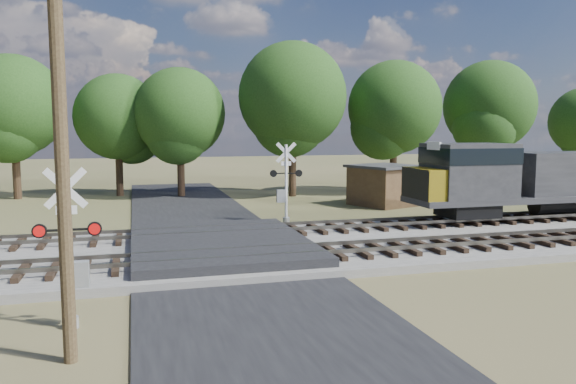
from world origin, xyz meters
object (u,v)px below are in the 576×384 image
object	(u,v)px
utility_pole	(61,146)
equipment_shed	(385,185)
crossing_signal_far	(284,190)
crossing_signal_near	(72,262)

from	to	relation	value
utility_pole	equipment_shed	distance (m)	27.97
utility_pole	crossing_signal_far	bearing A→B (deg)	36.69
crossing_signal_near	crossing_signal_far	size ratio (longest dim) A/B	0.95
crossing_signal_far	equipment_shed	distance (m)	9.81
utility_pole	equipment_shed	xyz separation A→B (m)	(17.59, 21.48, -3.37)
crossing_signal_far	utility_pole	world-z (taller)	utility_pole
equipment_shed	crossing_signal_far	bearing A→B (deg)	-169.31
crossing_signal_near	utility_pole	xyz separation A→B (m)	(0.12, -2.23, 3.02)
crossing_signal_far	equipment_shed	world-z (taller)	crossing_signal_far
crossing_signal_far	equipment_shed	bearing A→B (deg)	-141.31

